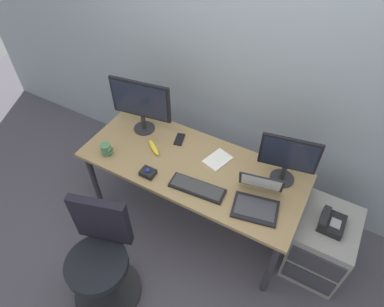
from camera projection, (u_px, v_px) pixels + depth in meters
The scene contains 15 objects.
ground_plane at pixel (192, 218), 3.13m from camera, with size 8.00×8.00×0.00m, color #4A4650.
back_wall at pixel (237, 47), 2.56m from camera, with size 6.00×0.10×2.80m, color #8D98A0.
desk at pixel (192, 171), 2.65m from camera, with size 1.76×0.73×0.75m.
file_cabinet at pixel (320, 244), 2.62m from camera, with size 0.42×0.53×0.58m.
desk_phone at pixel (331, 222), 2.38m from camera, with size 0.17×0.20×0.09m.
office_chair at pixel (102, 260), 2.39m from camera, with size 0.52×0.54×0.94m.
monitor_main at pixel (141, 103), 2.68m from camera, with size 0.51×0.18×0.48m.
monitor_side at pixel (288, 157), 2.32m from camera, with size 0.40×0.18×0.41m.
keyboard at pixel (197, 188), 2.41m from camera, with size 0.42×0.17×0.03m.
laptop at pixel (257, 199), 2.30m from camera, with size 0.37×0.37×0.23m.
trackball_mouse at pixel (148, 172), 2.50m from camera, with size 0.11×0.09×0.07m.
coffee_mug at pixel (106, 149), 2.64m from camera, with size 0.09×0.08×0.10m.
paper_notepad at pixel (218, 160), 2.62m from camera, with size 0.15×0.21×0.01m, color white.
cell_phone at pixel (180, 139), 2.78m from camera, with size 0.07×0.14×0.01m, color black.
banana at pixel (154, 147), 2.69m from camera, with size 0.19×0.04×0.04m, color yellow.
Camera 1 is at (0.85, -1.52, 2.67)m, focal length 31.22 mm.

